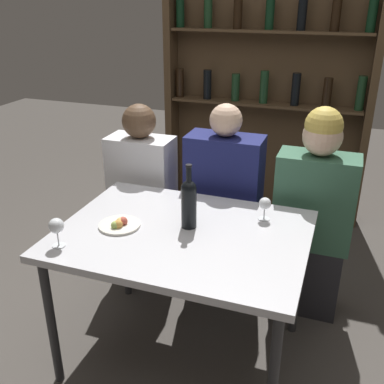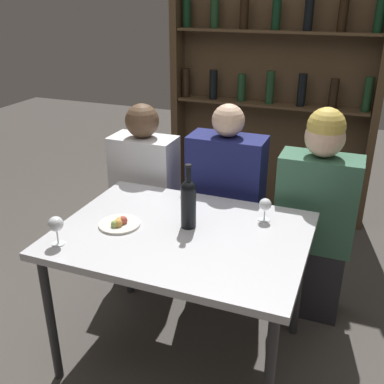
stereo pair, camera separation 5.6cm
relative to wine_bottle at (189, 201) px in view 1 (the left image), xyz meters
name	(u,v)px [view 1 (the left image)]	position (x,y,z in m)	size (l,w,h in m)	color
ground_plane	(184,353)	(-0.01, -0.06, -0.89)	(10.00, 10.00, 0.00)	#47423D
dining_table	(183,244)	(-0.01, -0.06, -0.20)	(1.17, 0.88, 0.75)	silver
wine_rack_wall	(267,69)	(-0.01, 1.88, 0.34)	(1.69, 0.21, 2.35)	#4C3823
wine_bottle	(189,201)	(0.00, 0.00, 0.00)	(0.07, 0.07, 0.32)	black
wine_glass_0	(56,227)	(-0.49, -0.37, -0.04)	(0.07, 0.07, 0.14)	silver
wine_glass_1	(265,205)	(0.33, 0.20, -0.05)	(0.06, 0.06, 0.12)	silver
food_plate_0	(119,224)	(-0.32, -0.12, -0.12)	(0.20, 0.20, 0.05)	silver
seated_person_left	(143,200)	(-0.52, 0.56, -0.33)	(0.40, 0.22, 1.19)	#26262B
seated_person_center	(223,211)	(0.02, 0.56, -0.31)	(0.44, 0.22, 1.23)	#26262B
seated_person_right	(312,219)	(0.54, 0.56, -0.28)	(0.44, 0.22, 1.25)	#26262B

